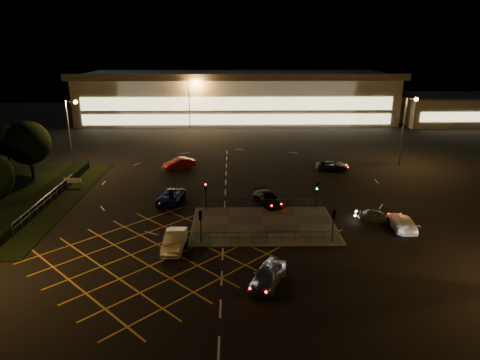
{
  "coord_description": "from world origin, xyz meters",
  "views": [
    {
      "loc": [
        -1.11,
        -41.46,
        17.65
      ],
      "look_at": [
        -0.21,
        6.76,
        2.0
      ],
      "focal_mm": 32.0,
      "sensor_mm": 36.0,
      "label": 1
    }
  ],
  "objects_px": {
    "signal_nw": "(206,191)",
    "car_near_silver": "(268,275)",
    "car_far_dkgrey": "(268,199)",
    "signal_sw": "(201,220)",
    "car_circ_red": "(179,163)",
    "car_queue_white": "(174,241)",
    "car_left_blue": "(171,197)",
    "signal_se": "(333,219)",
    "signal_ne": "(317,190)",
    "car_right_silver": "(377,216)",
    "car_approach_white": "(402,222)",
    "car_east_grey": "(332,166)"
  },
  "relations": [
    {
      "from": "signal_nw",
      "to": "car_near_silver",
      "type": "height_order",
      "value": "signal_nw"
    },
    {
      "from": "signal_nw",
      "to": "car_far_dkgrey",
      "type": "distance_m",
      "value": 7.32
    },
    {
      "from": "signal_sw",
      "to": "car_circ_red",
      "type": "xyz_separation_m",
      "value": [
        -4.83,
        24.53,
        -1.6
      ]
    },
    {
      "from": "signal_nw",
      "to": "car_queue_white",
      "type": "relative_size",
      "value": 0.66
    },
    {
      "from": "signal_nw",
      "to": "car_left_blue",
      "type": "xyz_separation_m",
      "value": [
        -4.18,
        2.42,
        -1.64
      ]
    },
    {
      "from": "signal_sw",
      "to": "signal_se",
      "type": "relative_size",
      "value": 1.0
    },
    {
      "from": "signal_sw",
      "to": "signal_ne",
      "type": "relative_size",
      "value": 1.0
    },
    {
      "from": "car_near_silver",
      "to": "car_right_silver",
      "type": "xyz_separation_m",
      "value": [
        12.12,
        11.62,
        -0.17
      ]
    },
    {
      "from": "car_far_dkgrey",
      "to": "car_right_silver",
      "type": "xyz_separation_m",
      "value": [
        10.77,
        -5.16,
        -0.07
      ]
    },
    {
      "from": "signal_sw",
      "to": "signal_se",
      "type": "distance_m",
      "value": 12.0
    },
    {
      "from": "car_far_dkgrey",
      "to": "signal_sw",
      "type": "bearing_deg",
      "value": -147.24
    },
    {
      "from": "signal_sw",
      "to": "car_near_silver",
      "type": "bearing_deg",
      "value": 128.65
    },
    {
      "from": "signal_sw",
      "to": "car_queue_white",
      "type": "height_order",
      "value": "signal_sw"
    },
    {
      "from": "signal_se",
      "to": "car_right_silver",
      "type": "bearing_deg",
      "value": -140.23
    },
    {
      "from": "car_queue_white",
      "to": "car_left_blue",
      "type": "distance_m",
      "value": 11.51
    },
    {
      "from": "car_left_blue",
      "to": "car_right_silver",
      "type": "height_order",
      "value": "car_left_blue"
    },
    {
      "from": "car_queue_white",
      "to": "signal_nw",
      "type": "bearing_deg",
      "value": 78.23
    },
    {
      "from": "signal_ne",
      "to": "car_circ_red",
      "type": "xyz_separation_m",
      "value": [
        -16.83,
        16.55,
        -1.6
      ]
    },
    {
      "from": "signal_nw",
      "to": "signal_ne",
      "type": "height_order",
      "value": "same"
    },
    {
      "from": "car_far_dkgrey",
      "to": "car_approach_white",
      "type": "bearing_deg",
      "value": -50.91
    },
    {
      "from": "car_right_silver",
      "to": "signal_nw",
      "type": "bearing_deg",
      "value": 100.33
    },
    {
      "from": "signal_nw",
      "to": "car_approach_white",
      "type": "height_order",
      "value": "signal_nw"
    },
    {
      "from": "signal_nw",
      "to": "car_queue_white",
      "type": "distance_m",
      "value": 9.37
    },
    {
      "from": "signal_se",
      "to": "car_queue_white",
      "type": "height_order",
      "value": "signal_se"
    },
    {
      "from": "car_queue_white",
      "to": "car_approach_white",
      "type": "xyz_separation_m",
      "value": [
        21.85,
        3.93,
        -0.06
      ]
    },
    {
      "from": "car_east_grey",
      "to": "car_approach_white",
      "type": "xyz_separation_m",
      "value": [
        2.3,
        -20.17,
        0.08
      ]
    },
    {
      "from": "signal_nw",
      "to": "car_near_silver",
      "type": "xyz_separation_m",
      "value": [
        5.53,
        -14.9,
        -1.58
      ]
    },
    {
      "from": "car_right_silver",
      "to": "car_circ_red",
      "type": "xyz_separation_m",
      "value": [
        -22.48,
        19.83,
        0.14
      ]
    },
    {
      "from": "car_queue_white",
      "to": "car_far_dkgrey",
      "type": "distance_m",
      "value": 14.19
    },
    {
      "from": "signal_sw",
      "to": "signal_ne",
      "type": "xyz_separation_m",
      "value": [
        12.0,
        7.99,
        0.0
      ]
    },
    {
      "from": "signal_sw",
      "to": "car_far_dkgrey",
      "type": "height_order",
      "value": "signal_sw"
    },
    {
      "from": "signal_ne",
      "to": "car_left_blue",
      "type": "distance_m",
      "value": 16.44
    },
    {
      "from": "signal_nw",
      "to": "signal_se",
      "type": "bearing_deg",
      "value": -33.65
    },
    {
      "from": "signal_nw",
      "to": "car_near_silver",
      "type": "distance_m",
      "value": 15.97
    },
    {
      "from": "car_far_dkgrey",
      "to": "car_approach_white",
      "type": "distance_m",
      "value": 14.41
    },
    {
      "from": "car_left_blue",
      "to": "car_far_dkgrey",
      "type": "xyz_separation_m",
      "value": [
        11.05,
        -0.54,
        -0.03
      ]
    },
    {
      "from": "signal_sw",
      "to": "car_far_dkgrey",
      "type": "xyz_separation_m",
      "value": [
        6.88,
        9.86,
        -1.67
      ]
    },
    {
      "from": "signal_ne",
      "to": "car_approach_white",
      "type": "xyz_separation_m",
      "value": [
        7.54,
        -5.01,
        -1.65
      ]
    },
    {
      "from": "signal_ne",
      "to": "car_queue_white",
      "type": "height_order",
      "value": "signal_ne"
    },
    {
      "from": "signal_sw",
      "to": "car_left_blue",
      "type": "relative_size",
      "value": 0.6
    },
    {
      "from": "car_left_blue",
      "to": "car_east_grey",
      "type": "relative_size",
      "value": 1.13
    },
    {
      "from": "car_left_blue",
      "to": "car_east_grey",
      "type": "xyz_separation_m",
      "value": [
        21.41,
        12.74,
        -0.08
      ]
    },
    {
      "from": "signal_sw",
      "to": "car_far_dkgrey",
      "type": "distance_m",
      "value": 12.14
    },
    {
      "from": "signal_se",
      "to": "car_approach_white",
      "type": "relative_size",
      "value": 0.63
    },
    {
      "from": "car_near_silver",
      "to": "car_right_silver",
      "type": "height_order",
      "value": "car_near_silver"
    },
    {
      "from": "car_near_silver",
      "to": "car_east_grey",
      "type": "xyz_separation_m",
      "value": [
        11.71,
        30.06,
        -0.15
      ]
    },
    {
      "from": "signal_ne",
      "to": "car_left_blue",
      "type": "bearing_deg",
      "value": 171.5
    },
    {
      "from": "car_queue_white",
      "to": "car_east_grey",
      "type": "bearing_deg",
      "value": 53.67
    },
    {
      "from": "signal_nw",
      "to": "car_left_blue",
      "type": "relative_size",
      "value": 0.6
    },
    {
      "from": "signal_ne",
      "to": "car_near_silver",
      "type": "distance_m",
      "value": 16.32
    }
  ]
}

